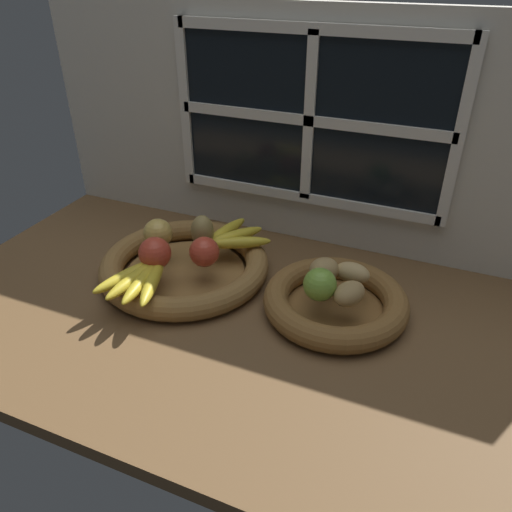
{
  "coord_description": "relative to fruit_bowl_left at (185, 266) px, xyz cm",
  "views": [
    {
      "loc": [
        32.08,
        -79.74,
        63.43
      ],
      "look_at": [
        -2.17,
        1.65,
        9.17
      ],
      "focal_mm": 34.79,
      "sensor_mm": 36.0,
      "label": 1
    }
  ],
  "objects": [
    {
      "name": "fruit_bowl_right",
      "position": [
        35.26,
        0.0,
        0.02
      ],
      "size": [
        29.66,
        29.66,
        5.17
      ],
      "color": "brown",
      "rests_on": "ground_plane"
    },
    {
      "name": "lime_near",
      "position": [
        32.68,
        -3.86,
        6.06
      ],
      "size": [
        6.58,
        6.58,
        6.58
      ],
      "primitive_type": "sphere",
      "color": "#7AAD3D",
      "rests_on": "fruit_bowl_right"
    },
    {
      "name": "apple_golden_left",
      "position": [
        -7.39,
        1.5,
        6.1
      ],
      "size": [
        6.67,
        6.67,
        6.67
      ],
      "primitive_type": "sphere",
      "color": "#DBB756",
      "rests_on": "fruit_bowl_left"
    },
    {
      "name": "ground_plane",
      "position": [
        19.8,
        -1.65,
        -3.9
      ],
      "size": [
        140.0,
        90.0,
        3.0
      ],
      "primitive_type": "cube",
      "color": "brown"
    },
    {
      "name": "banana_bunch_back",
      "position": [
        7.36,
        9.59,
        4.12
      ],
      "size": [
        15.19,
        16.25,
        2.71
      ],
      "color": "yellow",
      "rests_on": "fruit_bowl_left"
    },
    {
      "name": "pear_brown",
      "position": [
        2.09,
        5.39,
        6.63
      ],
      "size": [
        7.45,
        7.83,
        7.72
      ],
      "primitive_type": "ellipsoid",
      "rotation": [
        0.0,
        0.0,
        0.48
      ],
      "color": "olive",
      "rests_on": "fruit_bowl_left"
    },
    {
      "name": "apple_red_front",
      "position": [
        -3.03,
        -6.54,
        6.26
      ],
      "size": [
        6.98,
        6.98,
        6.98
      ],
      "primitive_type": "sphere",
      "color": "#CC422D",
      "rests_on": "fruit_bowl_left"
    },
    {
      "name": "fruit_bowl_left",
      "position": [
        0.0,
        0.0,
        0.0
      ],
      "size": [
        38.34,
        38.34,
        5.17
      ],
      "color": "olive",
      "rests_on": "ground_plane"
    },
    {
      "name": "apple_red_right",
      "position": [
        6.25,
        -1.45,
        6.05
      ],
      "size": [
        6.57,
        6.57,
        6.57
      ],
      "primitive_type": "sphere",
      "color": "#CC422D",
      "rests_on": "fruit_bowl_left"
    },
    {
      "name": "back_wall",
      "position": [
        19.8,
        28.12,
        25.49
      ],
      "size": [
        140.0,
        4.6,
        55.0
      ],
      "color": "silver",
      "rests_on": "ground_plane"
    },
    {
      "name": "potato_back",
      "position": [
        37.25,
        4.38,
        4.91
      ],
      "size": [
        7.63,
        5.1,
        4.29
      ],
      "primitive_type": "ellipsoid",
      "rotation": [
        0.0,
        0.0,
        3.06
      ],
      "color": "tan",
      "rests_on": "fruit_bowl_right"
    },
    {
      "name": "potato_small",
      "position": [
        38.44,
        -3.18,
        5.03
      ],
      "size": [
        7.58,
        8.66,
        4.53
      ],
      "primitive_type": "ellipsoid",
      "rotation": [
        0.0,
        0.0,
        4.28
      ],
      "color": "#A38451",
      "rests_on": "fruit_bowl_right"
    },
    {
      "name": "potato_oblong",
      "position": [
        31.67,
        2.79,
        5.21
      ],
      "size": [
        8.2,
        8.48,
        4.88
      ],
      "primitive_type": "ellipsoid",
      "rotation": [
        0.0,
        0.0,
        1.06
      ],
      "color": "#A38451",
      "rests_on": "fruit_bowl_right"
    },
    {
      "name": "banana_bunch_front",
      "position": [
        -2.5,
        -13.08,
        4.15
      ],
      "size": [
        13.99,
        18.5,
        2.76
      ],
      "color": "gold",
      "rests_on": "fruit_bowl_left"
    }
  ]
}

